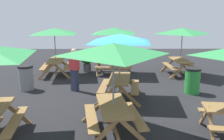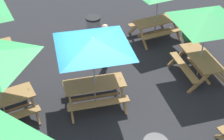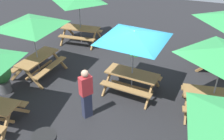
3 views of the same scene
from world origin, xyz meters
name	(u,v)px [view 2 (image 2 of 3)]	position (x,y,z in m)	size (l,w,h in m)	color
ground_plane	(102,100)	(0.00, 0.00, 0.00)	(25.10, 25.10, 0.00)	#232326
picnic_table_2	(93,48)	(-0.23, -0.02, 1.99)	(2.81, 2.81, 2.34)	olive
picnic_table_4	(208,23)	(3.48, 0.10, 1.99)	(2.82, 2.82, 2.34)	olive
trash_bin_gray	(93,28)	(0.87, 3.64, 0.49)	(0.59, 0.59, 0.98)	gray
potted_plant_0	(191,36)	(3.98, 1.51, 0.67)	(0.67, 0.67, 1.16)	#59595B
person_standing	(105,45)	(0.70, 1.69, 0.89)	(0.39, 0.42, 1.67)	#2D334C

